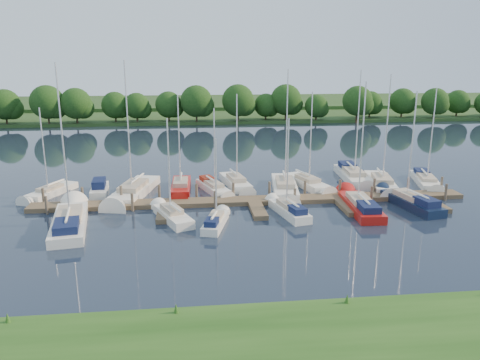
{
  "coord_description": "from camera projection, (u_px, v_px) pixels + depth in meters",
  "views": [
    {
      "loc": [
        -5.73,
        -32.88,
        12.98
      ],
      "look_at": [
        -1.23,
        8.0,
        2.2
      ],
      "focal_mm": 35.0,
      "sensor_mm": 36.0,
      "label": 1
    }
  ],
  "objects": [
    {
      "name": "far_shore",
      "position": [
        214.0,
        115.0,
        107.55
      ],
      "size": [
        180.0,
        30.0,
        0.6
      ],
      "primitive_type": "cube",
      "color": "#223D17",
      "rests_on": "ground"
    },
    {
      "name": "sailboat_n_6",
      "position": [
        285.0,
        189.0,
        46.53
      ],
      "size": [
        3.43,
        9.86,
        12.43
      ],
      "rotation": [
        0.0,
        0.0,
        3.0
      ],
      "color": "white",
      "rests_on": "ground"
    },
    {
      "name": "sailboat_s_3",
      "position": [
        288.0,
        211.0,
        39.89
      ],
      "size": [
        2.76,
        6.62,
        8.58
      ],
      "rotation": [
        0.0,
        0.0,
        0.23
      ],
      "color": "white",
      "rests_on": "ground"
    },
    {
      "name": "motorboat",
      "position": [
        99.0,
        190.0,
        46.02
      ],
      "size": [
        1.9,
        5.27,
        1.74
      ],
      "rotation": [
        0.0,
        0.0,
        3.23
      ],
      "color": "white",
      "rests_on": "ground"
    },
    {
      "name": "sailboat_s_5",
      "position": [
        410.0,
        203.0,
        42.02
      ],
      "size": [
        3.16,
        8.33,
        10.7
      ],
      "rotation": [
        0.0,
        0.0,
        0.18
      ],
      "color": "#101C35",
      "rests_on": "ground"
    },
    {
      "name": "sailboat_n_9",
      "position": [
        382.0,
        185.0,
        48.16
      ],
      "size": [
        3.84,
        9.45,
        11.89
      ],
      "rotation": [
        0.0,
        0.0,
        2.93
      ],
      "color": "white",
      "rests_on": "ground"
    },
    {
      "name": "sailboat_n_2",
      "position": [
        133.0,
        193.0,
        45.3
      ],
      "size": [
        4.43,
        10.63,
        13.29
      ],
      "rotation": [
        0.0,
        0.0,
        2.92
      ],
      "color": "white",
      "rests_on": "ground"
    },
    {
      "name": "sailboat_n_3",
      "position": [
        181.0,
        189.0,
        46.79
      ],
      "size": [
        2.01,
        7.69,
        9.97
      ],
      "rotation": [
        0.0,
        0.0,
        3.11
      ],
      "color": "#AF1410",
      "rests_on": "ground"
    },
    {
      "name": "sailboat_s_0",
      "position": [
        70.0,
        222.0,
        37.14
      ],
      "size": [
        3.85,
        10.52,
        13.13
      ],
      "rotation": [
        0.0,
        0.0,
        0.16
      ],
      "color": "white",
      "rests_on": "ground"
    },
    {
      "name": "sailboat_n_7",
      "position": [
        308.0,
        184.0,
        48.41
      ],
      "size": [
        3.72,
        7.95,
        10.19
      ],
      "rotation": [
        0.0,
        0.0,
        3.43
      ],
      "color": "white",
      "rests_on": "ground"
    },
    {
      "name": "sailboat_s_2",
      "position": [
        216.0,
        222.0,
        37.15
      ],
      "size": [
        2.51,
        5.63,
        7.33
      ],
      "rotation": [
        0.0,
        0.0,
        -0.26
      ],
      "color": "white",
      "rests_on": "ground"
    },
    {
      "name": "mooring_pilings",
      "position": [
        253.0,
        195.0,
        43.47
      ],
      "size": [
        38.24,
        2.84,
        2.0
      ],
      "color": "#473D33",
      "rests_on": "ground"
    },
    {
      "name": "sailboat_n_5",
      "position": [
        236.0,
        184.0,
        48.54
      ],
      "size": [
        2.95,
        7.78,
        9.95
      ],
      "rotation": [
        0.0,
        0.0,
        3.32
      ],
      "color": "white",
      "rests_on": "ground"
    },
    {
      "name": "treeline",
      "position": [
        229.0,
        103.0,
        94.51
      ],
      "size": [
        146.76,
        10.02,
        8.3
      ],
      "color": "#38281C",
      "rests_on": "ground"
    },
    {
      "name": "sailboat_n_8",
      "position": [
        353.0,
        177.0,
        51.24
      ],
      "size": [
        2.89,
        9.69,
        12.23
      ],
      "rotation": [
        0.0,
        0.0,
        3.07
      ],
      "color": "white",
      "rests_on": "ground"
    },
    {
      "name": "sailboat_n_4",
      "position": [
        214.0,
        188.0,
        46.77
      ],
      "size": [
        3.35,
        6.72,
        8.67
      ],
      "rotation": [
        0.0,
        0.0,
        3.47
      ],
      "color": "white",
      "rests_on": "ground"
    },
    {
      "name": "sailboat_s_4",
      "position": [
        359.0,
        206.0,
        41.16
      ],
      "size": [
        2.64,
        9.07,
        11.5
      ],
      "rotation": [
        0.0,
        0.0,
        -0.07
      ],
      "color": "#AF1410",
      "rests_on": "ground"
    },
    {
      "name": "sailboat_n_10",
      "position": [
        426.0,
        181.0,
        49.48
      ],
      "size": [
        3.67,
        8.3,
        10.36
      ],
      "rotation": [
        0.0,
        0.0,
        2.88
      ],
      "color": "white",
      "rests_on": "ground"
    },
    {
      "name": "distant_hill",
      "position": [
        209.0,
        103.0,
        131.49
      ],
      "size": [
        220.0,
        40.0,
        1.4
      ],
      "primitive_type": "cube",
      "color": "#335726",
      "rests_on": "ground"
    },
    {
      "name": "sailboat_s_1",
      "position": [
        172.0,
        216.0,
        38.67
      ],
      "size": [
        3.59,
        6.61,
        8.76
      ],
      "rotation": [
        0.0,
        0.0,
        0.38
      ],
      "color": "white",
      "rests_on": "ground"
    },
    {
      "name": "sailboat_n_0",
      "position": [
        50.0,
        193.0,
        45.39
      ],
      "size": [
        3.97,
        6.79,
        8.84
      ],
      "rotation": [
        0.0,
        0.0,
        2.72
      ],
      "color": "white",
      "rests_on": "ground"
    },
    {
      "name": "ground",
      "position": [
        268.0,
        234.0,
        35.51
      ],
      "size": [
        260.0,
        260.0,
        0.0
      ],
      "primitive_type": "plane",
      "color": "black",
      "rests_on": "ground"
    },
    {
      "name": "dock",
      "position": [
        254.0,
        203.0,
        42.49
      ],
      "size": [
        40.0,
        6.0,
        0.4
      ],
      "color": "brown",
      "rests_on": "ground"
    }
  ]
}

